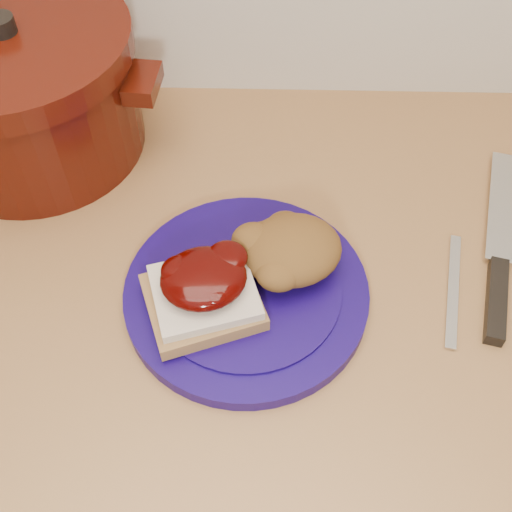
{
  "coord_description": "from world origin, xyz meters",
  "views": [
    {
      "loc": [
        0.03,
        1.06,
        1.49
      ],
      "look_at": [
        0.02,
        1.46,
        0.95
      ],
      "focal_mm": 45.0,
      "sensor_mm": 36.0,
      "label": 1
    }
  ],
  "objects_px": {
    "plate": "(246,293)",
    "dutch_oven": "(24,91)",
    "butter_knife": "(453,289)",
    "chef_knife": "(498,272)"
  },
  "relations": [
    {
      "from": "chef_knife",
      "to": "butter_knife",
      "type": "xyz_separation_m",
      "value": [
        -0.05,
        -0.02,
        -0.01
      ]
    },
    {
      "from": "chef_knife",
      "to": "butter_knife",
      "type": "relative_size",
      "value": 1.85
    },
    {
      "from": "butter_knife",
      "to": "dutch_oven",
      "type": "bearing_deg",
      "value": 77.38
    },
    {
      "from": "plate",
      "to": "butter_knife",
      "type": "relative_size",
      "value": 1.74
    },
    {
      "from": "plate",
      "to": "dutch_oven",
      "type": "height_order",
      "value": "dutch_oven"
    },
    {
      "from": "plate",
      "to": "butter_knife",
      "type": "height_order",
      "value": "plate"
    },
    {
      "from": "butter_knife",
      "to": "plate",
      "type": "bearing_deg",
      "value": 105.04
    },
    {
      "from": "plate",
      "to": "dutch_oven",
      "type": "distance_m",
      "value": 0.38
    },
    {
      "from": "butter_knife",
      "to": "dutch_oven",
      "type": "xyz_separation_m",
      "value": [
        -0.51,
        0.23,
        0.08
      ]
    },
    {
      "from": "plate",
      "to": "chef_knife",
      "type": "height_order",
      "value": "plate"
    }
  ]
}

